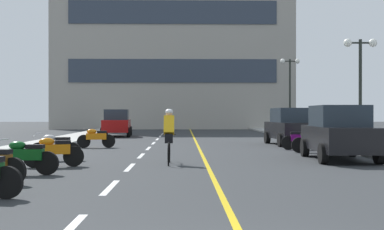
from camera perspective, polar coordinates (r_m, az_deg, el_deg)
ground_plane at (r=25.81m, az=0.02°, el=-3.27°), size 140.00×140.00×0.00m
curb_left at (r=29.57m, az=-14.20°, el=-2.72°), size 2.40×72.00×0.12m
curb_right at (r=29.81m, az=13.89°, el=-2.70°), size 2.40×72.00×0.12m
lane_dash_1 at (r=10.98m, az=-9.06°, el=-7.93°), size 0.14×2.20×0.01m
lane_dash_2 at (r=14.92m, az=-6.92°, el=-5.78°), size 0.14×2.20×0.01m
lane_dash_3 at (r=18.89m, az=-5.67°, el=-4.53°), size 0.14×2.20×0.01m
lane_dash_4 at (r=22.87m, az=-4.87°, el=-3.71°), size 0.14×2.20×0.01m
lane_dash_5 at (r=26.85m, az=-4.30°, el=-3.13°), size 0.14×2.20×0.01m
lane_dash_6 at (r=30.84m, az=-3.88°, el=-2.71°), size 0.14×2.20×0.01m
lane_dash_7 at (r=34.83m, az=-3.56°, el=-2.38°), size 0.14×2.20×0.01m
lane_dash_8 at (r=38.82m, az=-3.30°, el=-2.12°), size 0.14×2.20×0.01m
lane_dash_9 at (r=42.82m, az=-3.09°, el=-1.90°), size 0.14×2.20×0.01m
lane_dash_10 at (r=46.81m, az=-2.92°, el=-1.73°), size 0.14×2.20×0.01m
lane_dash_11 at (r=50.81m, az=-2.77°, el=-1.58°), size 0.14×2.20×0.01m
centre_line_yellow at (r=28.81m, az=0.40°, el=-2.91°), size 0.12×66.00×0.01m
office_building at (r=54.75m, az=-2.06°, el=8.50°), size 24.02×8.92×18.97m
street_lamp_mid at (r=23.44m, az=18.20°, el=5.12°), size 1.46×0.36×4.67m
street_lamp_far at (r=38.23m, az=10.83°, el=3.94°), size 1.46×0.36×5.44m
parked_car_near at (r=17.76m, az=16.00°, el=-1.88°), size 2.04×4.26×1.82m
parked_car_mid at (r=25.67m, az=10.90°, el=-1.25°), size 2.12×4.29×1.82m
parked_car_far at (r=34.99m, az=-8.35°, el=-0.87°), size 2.12×4.29×1.82m
motorcycle_3 at (r=13.62m, az=-18.08°, el=-4.38°), size 1.70×0.60×0.92m
motorcycle_4 at (r=15.34m, az=-15.13°, el=-3.87°), size 1.66×0.72×0.92m
motorcycle_5 at (r=17.45m, az=-14.98°, el=-3.38°), size 1.70×0.60×0.92m
motorcycle_6 at (r=20.81m, az=13.32°, el=-2.80°), size 1.70×0.60×0.92m
motorcycle_7 at (r=22.28m, az=12.10°, el=-2.61°), size 1.70×0.60×0.92m
motorcycle_8 at (r=23.48m, az=-10.63°, el=-2.46°), size 1.69×0.60×0.92m
cyclist_rider at (r=15.78m, az=-2.58°, el=-2.24°), size 0.42×1.77×1.71m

